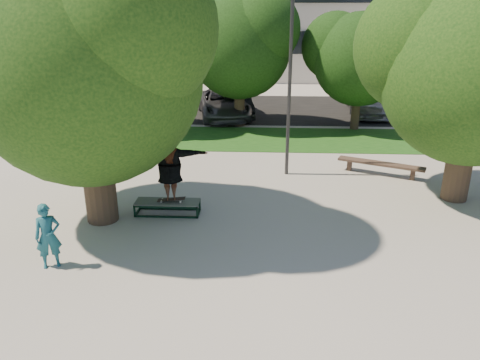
# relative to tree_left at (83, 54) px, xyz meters

# --- Properties ---
(ground) EXTENTS (120.00, 120.00, 0.00)m
(ground) POSITION_rel_tree_left_xyz_m (4.29, -1.09, -4.42)
(ground) COLOR gray
(ground) RESTS_ON ground
(grass_strip) EXTENTS (30.00, 4.00, 0.02)m
(grass_strip) POSITION_rel_tree_left_xyz_m (5.29, 8.41, -4.41)
(grass_strip) COLOR #144212
(grass_strip) RESTS_ON ground
(asphalt_strip) EXTENTS (40.00, 8.00, 0.01)m
(asphalt_strip) POSITION_rel_tree_left_xyz_m (4.29, 14.91, -4.42)
(asphalt_strip) COLOR black
(asphalt_strip) RESTS_ON ground
(tree_left) EXTENTS (6.96, 5.95, 7.12)m
(tree_left) POSITION_rel_tree_left_xyz_m (0.00, 0.00, 0.00)
(tree_left) COLOR #38281E
(tree_left) RESTS_ON ground
(tree_right) EXTENTS (6.24, 5.33, 6.51)m
(tree_right) POSITION_rel_tree_left_xyz_m (10.21, 1.99, -0.33)
(tree_right) COLOR #38281E
(tree_right) RESTS_ON ground
(bg_tree_left) EXTENTS (5.28, 4.51, 5.77)m
(bg_tree_left) POSITION_rel_tree_left_xyz_m (-2.28, 9.98, -0.69)
(bg_tree_left) COLOR #38281E
(bg_tree_left) RESTS_ON ground
(bg_tree_mid) EXTENTS (5.76, 4.92, 6.24)m
(bg_tree_mid) POSITION_rel_tree_left_xyz_m (3.22, 10.98, -0.41)
(bg_tree_mid) COLOR #38281E
(bg_tree_mid) RESTS_ON ground
(bg_tree_right) EXTENTS (5.04, 4.31, 5.43)m
(bg_tree_right) POSITION_rel_tree_left_xyz_m (8.73, 10.47, -0.93)
(bg_tree_right) COLOR #38281E
(bg_tree_right) RESTS_ON ground
(lamppost) EXTENTS (0.25, 0.15, 6.11)m
(lamppost) POSITION_rel_tree_left_xyz_m (5.29, 3.91, -1.27)
(lamppost) COLOR #2D2D30
(lamppost) RESTS_ON ground
(grind_box) EXTENTS (1.80, 0.60, 0.38)m
(grind_box) POSITION_rel_tree_left_xyz_m (1.79, 0.39, -4.23)
(grind_box) COLOR black
(grind_box) RESTS_ON ground
(skater_rig) EXTENTS (2.17, 0.96, 1.79)m
(skater_rig) POSITION_rel_tree_left_xyz_m (1.91, 0.39, -3.12)
(skater_rig) COLOR white
(skater_rig) RESTS_ON grind_box
(bystander) EXTENTS (0.65, 0.57, 1.51)m
(bystander) POSITION_rel_tree_left_xyz_m (-0.27, -2.56, -3.67)
(bystander) COLOR #1A5866
(bystander) RESTS_ON ground
(bench) EXTENTS (2.84, 1.56, 0.45)m
(bench) POSITION_rel_tree_left_xyz_m (8.54, 3.96, -4.04)
(bench) COLOR #47352B
(bench) RESTS_ON ground
(car_silver_a) EXTENTS (1.71, 3.94, 1.32)m
(car_silver_a) POSITION_rel_tree_left_xyz_m (-1.68, 15.22, -3.76)
(car_silver_a) COLOR silver
(car_silver_a) RESTS_ON asphalt_strip
(car_dark) EXTENTS (2.09, 4.20, 1.32)m
(car_dark) POSITION_rel_tree_left_xyz_m (3.05, 12.96, -3.76)
(car_dark) COLOR black
(car_dark) RESTS_ON asphalt_strip
(car_grey) EXTENTS (3.37, 5.54, 1.43)m
(car_grey) POSITION_rel_tree_left_xyz_m (2.36, 12.60, -3.70)
(car_grey) COLOR slate
(car_grey) RESTS_ON asphalt_strip
(car_silver_b) EXTENTS (2.85, 5.82, 1.63)m
(car_silver_b) POSITION_rel_tree_left_xyz_m (10.26, 14.21, -3.61)
(car_silver_b) COLOR #9F9EA3
(car_silver_b) RESTS_ON asphalt_strip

